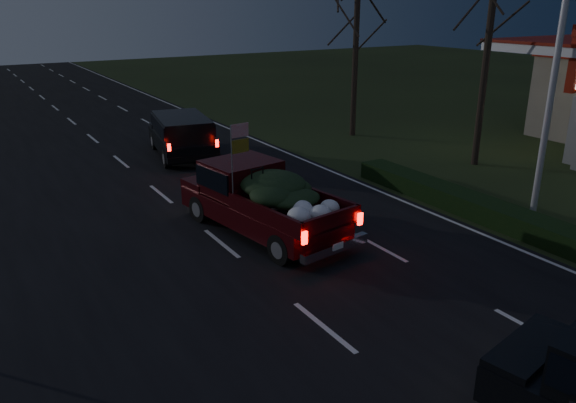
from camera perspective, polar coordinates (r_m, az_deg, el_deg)
ground at (r=11.95m, az=3.66°, el=-12.65°), size 120.00×120.00×0.00m
road_asphalt at (r=11.94m, az=3.66°, el=-12.61°), size 14.00×120.00×0.02m
hedge_row at (r=18.71m, az=18.20°, el=-0.35°), size 1.00×10.00×0.60m
light_pole at (r=18.49m, az=25.94°, el=14.97°), size 0.50×0.90×9.16m
bare_tree_mid at (r=23.87m, az=20.08°, el=18.43°), size 3.60×3.60×8.50m
bare_tree_far at (r=28.24m, az=6.97°, el=17.14°), size 3.60×3.60×7.00m
pickup_truck at (r=16.17m, az=-2.70°, el=0.57°), size 2.97×5.88×2.95m
lead_suv at (r=24.74m, az=-10.74°, el=6.96°), size 2.99×5.38×1.46m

